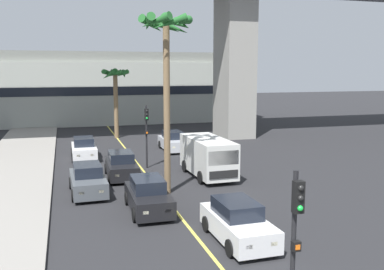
% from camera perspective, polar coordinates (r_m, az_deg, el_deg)
% --- Properties ---
extents(lane_stripe_center, '(0.14, 56.00, 0.01)m').
position_cam_1_polar(lane_stripe_center, '(27.44, -5.96, -5.20)').
color(lane_stripe_center, '#DBCC4C').
rests_on(lane_stripe_center, ground).
extents(pier_building_backdrop, '(37.42, 8.04, 8.56)m').
position_cam_1_polar(pier_building_backdrop, '(55.10, -11.53, 6.02)').
color(pier_building_backdrop, '#ADB2A8').
rests_on(pier_building_backdrop, ground).
extents(car_queue_front, '(1.84, 4.10, 1.56)m').
position_cam_1_polar(car_queue_front, '(35.33, -2.47, -0.87)').
color(car_queue_front, '#B7BABF').
rests_on(car_queue_front, ground).
extents(car_queue_second, '(1.92, 4.14, 1.56)m').
position_cam_1_polar(car_queue_second, '(23.77, -13.46, -5.78)').
color(car_queue_second, '#4C5156').
rests_on(car_queue_second, ground).
extents(car_queue_third, '(1.88, 4.12, 1.56)m').
position_cam_1_polar(car_queue_third, '(20.44, -5.75, -7.94)').
color(car_queue_third, black).
rests_on(car_queue_third, ground).
extents(car_queue_fourth, '(1.84, 4.10, 1.56)m').
position_cam_1_polar(car_queue_fourth, '(33.04, -13.95, -1.78)').
color(car_queue_fourth, white).
rests_on(car_queue_fourth, ground).
extents(car_queue_fifth, '(1.88, 4.12, 1.56)m').
position_cam_1_polar(car_queue_fifth, '(17.07, 5.98, -11.32)').
color(car_queue_fifth, white).
rests_on(car_queue_fifth, ground).
extents(car_queue_sixth, '(1.90, 4.13, 1.56)m').
position_cam_1_polar(car_queue_sixth, '(26.86, -9.22, -3.99)').
color(car_queue_sixth, black).
rests_on(car_queue_sixth, ground).
extents(delivery_van, '(2.26, 5.30, 2.36)m').
position_cam_1_polar(delivery_van, '(26.63, 2.08, -2.75)').
color(delivery_van, silver).
rests_on(delivery_van, ground).
extents(traffic_light_median_near, '(0.24, 0.37, 4.20)m').
position_cam_1_polar(traffic_light_median_near, '(10.79, 13.37, -12.31)').
color(traffic_light_median_near, black).
rests_on(traffic_light_median_near, ground).
extents(traffic_light_median_far, '(0.24, 0.37, 4.20)m').
position_cam_1_polar(traffic_light_median_far, '(28.81, -5.97, 0.95)').
color(traffic_light_median_far, black).
rests_on(traffic_light_median_far, ground).
extents(palm_tree_near_median, '(2.68, 2.69, 6.62)m').
position_cam_1_polar(palm_tree_near_median, '(42.06, -9.99, 6.64)').
color(palm_tree_near_median, brown).
rests_on(palm_tree_near_median, ground).
extents(palm_tree_mid_median, '(2.86, 2.85, 9.35)m').
position_cam_1_polar(palm_tree_mid_median, '(22.54, -3.39, 11.52)').
color(palm_tree_mid_median, brown).
rests_on(palm_tree_mid_median, ground).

